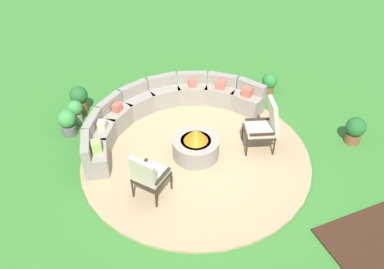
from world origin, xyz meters
name	(u,v)px	position (x,y,z in m)	size (l,w,h in m)	color
ground_plane	(196,157)	(0.00, 0.00, 0.00)	(24.00, 24.00, 0.00)	#387A2D
patio_circle	(196,156)	(0.00, 0.00, 0.03)	(4.68, 4.68, 0.06)	tan
fire_pit	(196,145)	(0.00, 0.00, 0.32)	(0.95, 0.95, 0.67)	gray
curved_stone_bench	(162,109)	(-0.22, 1.41, 0.35)	(4.33, 2.20, 0.72)	gray
lounge_chair_front_left	(148,174)	(-1.21, -0.70, 0.60)	(0.77, 0.78, 1.02)	#2D2319
lounge_chair_front_right	(265,125)	(1.39, -0.30, 0.64)	(0.78, 0.74, 1.16)	#2D2319
potted_plant_0	(67,122)	(-2.27, 1.79, 0.33)	(0.40, 0.40, 0.61)	#605B56
potted_plant_1	(269,83)	(2.65, 1.52, 0.31)	(0.38, 0.38, 0.55)	brown
potted_plant_2	(75,110)	(-2.04, 2.19, 0.31)	(0.35, 0.35, 0.55)	#A89E8E
potted_plant_3	(79,98)	(-1.88, 2.54, 0.37)	(0.41, 0.41, 0.67)	brown
potted_plant_4	(355,130)	(3.31, -0.85, 0.33)	(0.42, 0.42, 0.61)	brown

